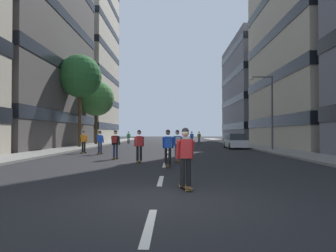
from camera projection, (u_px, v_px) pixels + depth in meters
The scene contains 20 objects.
ground_plane at pixel (169, 146), 36.25m from camera, with size 173.29×173.29×0.00m, color black.
sidewalk_left at pixel (97, 144), 40.00m from camera, with size 3.00×79.43×0.14m, color gray.
sidewalk_right at pixel (243, 144), 39.71m from camera, with size 3.00×79.43×0.14m, color gray.
lane_markings at pixel (169, 146), 37.86m from camera, with size 0.16×67.20×0.01m.
building_left_far at pixel (67, 55), 56.05m from camera, with size 16.21×17.52×31.62m.
building_right_far at pixel (276, 91), 55.32m from camera, with size 16.21×20.13×18.04m.
parked_car_near at pixel (236, 142), 30.98m from camera, with size 1.82×4.40×1.52m.
street_tree_near at pixel (96, 98), 39.49m from camera, with size 4.59×4.59×8.22m.
street_tree_mid at pixel (80, 77), 32.59m from camera, with size 4.55×4.55×9.77m.
streetlamp_right at pixel (268, 104), 26.97m from camera, with size 2.13×0.30×6.50m.
skater_0 at pixel (192, 137), 45.26m from camera, with size 0.54×0.91×1.78m.
skater_1 at pixel (115, 143), 18.70m from camera, with size 0.55×0.92×1.78m.
skater_2 at pixel (168, 146), 14.73m from camera, with size 0.55×0.91×1.78m.
skater_3 at pixel (185, 155), 8.84m from camera, with size 0.57×0.92×1.78m.
skater_4 at pixel (128, 137), 45.07m from camera, with size 0.56×0.92×1.78m.
skater_5 at pixel (139, 144), 16.74m from camera, with size 0.56×0.92×1.78m.
skater_6 at pixel (178, 144), 16.91m from camera, with size 0.56×0.92×1.78m.
skater_7 at pixel (199, 136), 46.24m from camera, with size 0.53×0.90×1.78m.
skater_8 at pixel (84, 141), 24.08m from camera, with size 0.57×0.92×1.78m.
skater_9 at pixel (100, 141), 22.79m from camera, with size 0.57×0.92×1.78m.
Camera 1 is at (0.41, -7.40, 1.64)m, focal length 32.73 mm.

